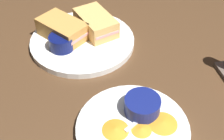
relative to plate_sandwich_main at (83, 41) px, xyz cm
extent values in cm
cube|color=#4C331E|center=(8.70, 7.31, -2.30)|extent=(110.00, 110.00, 3.00)
cylinder|color=white|center=(0.00, 0.00, 0.00)|extent=(27.99, 27.99, 1.60)
cube|color=tan|center=(-3.17, 4.27, 3.20)|extent=(14.74, 11.34, 4.80)
cube|color=#DB938E|center=(-3.17, 4.27, 3.20)|extent=(14.79, 10.84, 0.80)
cube|color=#C68C42|center=(-2.12, -4.88, 3.20)|extent=(14.90, 14.05, 4.80)
cube|color=#DB938E|center=(-2.12, -4.88, 3.20)|extent=(14.73, 13.74, 0.80)
cylinder|color=#0C144C|center=(2.91, -5.58, 2.61)|extent=(6.36, 6.36, 3.62)
cylinder|color=black|center=(2.91, -5.58, 4.02)|extent=(5.22, 5.22, 0.60)
cube|color=silver|center=(-0.64, 3.15, 1.05)|extent=(2.81, 5.40, 0.40)
ellipsoid|color=silver|center=(1.43, -1.94, 1.20)|extent=(3.24, 3.79, 0.80)
cylinder|color=white|center=(30.70, 5.91, 0.00)|extent=(22.60, 22.60, 1.60)
cylinder|color=navy|center=(27.31, 8.74, 2.45)|extent=(7.40, 7.40, 3.30)
cylinder|color=olive|center=(27.31, 8.74, 3.70)|extent=(6.07, 6.07, 0.60)
cube|color=silver|center=(30.37, 6.46, 1.05)|extent=(3.51, 5.13, 0.40)
ellipsoid|color=silver|center=(27.54, 11.18, 1.20)|extent=(3.53, 3.88, 0.80)
cone|color=orange|center=(31.32, 11.89, 1.10)|extent=(6.19, 6.19, 0.60)
cone|color=orange|center=(30.90, 2.38, 1.10)|extent=(7.45, 7.45, 0.60)
cone|color=orange|center=(31.93, 7.19, 1.10)|extent=(4.90, 4.90, 0.60)
camera|label=1|loc=(64.36, -5.35, 48.18)|focal=47.22mm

